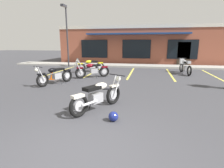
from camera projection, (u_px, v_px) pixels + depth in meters
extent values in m
plane|color=#3D3D42|center=(119.00, 94.00, 7.24)|extent=(80.00, 80.00, 0.00)
cube|color=#A8A59E|center=(135.00, 66.00, 15.69)|extent=(22.00, 1.80, 0.14)
cube|color=brown|center=(138.00, 45.00, 19.32)|extent=(15.30, 5.47, 3.62)
cube|color=beige|center=(137.00, 26.00, 16.31)|extent=(15.30, 0.06, 0.30)
cube|color=black|center=(94.00, 49.00, 17.52)|extent=(2.61, 0.06, 1.70)
cube|color=black|center=(136.00, 49.00, 16.75)|extent=(2.61, 0.06, 1.70)
cube|color=black|center=(183.00, 49.00, 15.97)|extent=(2.61, 0.06, 1.70)
cube|color=#33281E|center=(184.00, 54.00, 16.03)|extent=(1.10, 0.06, 2.10)
cube|color=navy|center=(137.00, 34.00, 16.05)|extent=(9.18, 0.90, 0.12)
cube|color=#DBCC4C|center=(61.00, 71.00, 13.24)|extent=(0.12, 4.80, 0.01)
cube|color=#DBCC4C|center=(95.00, 72.00, 12.75)|extent=(0.12, 4.80, 0.01)
cube|color=#DBCC4C|center=(131.00, 73.00, 12.26)|extent=(0.12, 4.80, 0.01)
cube|color=#DBCC4C|center=(170.00, 74.00, 11.77)|extent=(0.12, 4.80, 0.01)
cube|color=#DBCC4C|center=(213.00, 76.00, 11.28)|extent=(0.12, 4.80, 0.01)
torus|color=black|center=(79.00, 106.00, 4.89)|extent=(0.40, 0.61, 0.64)
cylinder|color=#B7B7BC|center=(79.00, 106.00, 4.89)|extent=(0.20, 0.28, 0.29)
torus|color=black|center=(113.00, 95.00, 5.95)|extent=(0.40, 0.61, 0.64)
cylinder|color=#B7B7BC|center=(113.00, 95.00, 5.95)|extent=(0.20, 0.28, 0.29)
cylinder|color=silver|center=(113.00, 84.00, 6.01)|extent=(0.20, 0.30, 0.66)
cylinder|color=silver|center=(117.00, 85.00, 5.89)|extent=(0.20, 0.30, 0.66)
cylinder|color=black|center=(117.00, 75.00, 5.94)|extent=(0.59, 0.36, 0.03)
sphere|color=silver|center=(118.00, 79.00, 6.03)|extent=(0.23, 0.23, 0.17)
cube|color=beige|center=(114.00, 86.00, 5.91)|extent=(0.30, 0.38, 0.06)
cube|color=#9E9EA3|center=(96.00, 98.00, 5.34)|extent=(0.41, 0.47, 0.28)
cylinder|color=silver|center=(90.00, 103.00, 4.99)|extent=(0.33, 0.51, 0.07)
cylinder|color=black|center=(100.00, 89.00, 5.43)|extent=(0.52, 0.85, 0.26)
ellipsoid|color=beige|center=(101.00, 86.00, 5.43)|extent=(0.46, 0.55, 0.22)
cube|color=black|center=(92.00, 88.00, 5.17)|extent=(0.50, 0.59, 0.10)
cube|color=beige|center=(78.00, 96.00, 4.81)|extent=(0.32, 0.39, 0.08)
cylinder|color=black|center=(90.00, 105.00, 5.46)|extent=(0.13, 0.09, 0.29)
torus|color=black|center=(67.00, 76.00, 9.43)|extent=(0.36, 0.62, 0.64)
cylinder|color=#B7B7BC|center=(67.00, 76.00, 9.43)|extent=(0.18, 0.29, 0.29)
torus|color=black|center=(43.00, 80.00, 8.30)|extent=(0.36, 0.62, 0.64)
cylinder|color=#B7B7BC|center=(43.00, 80.00, 8.30)|extent=(0.18, 0.29, 0.29)
cylinder|color=silver|center=(41.00, 74.00, 8.10)|extent=(0.18, 0.31, 0.66)
cylinder|color=silver|center=(39.00, 73.00, 8.20)|extent=(0.18, 0.31, 0.66)
cylinder|color=black|center=(38.00, 67.00, 8.01)|extent=(0.61, 0.31, 0.03)
sphere|color=silver|center=(36.00, 70.00, 7.98)|extent=(0.23, 0.23, 0.17)
cube|color=black|center=(41.00, 74.00, 8.20)|extent=(0.28, 0.39, 0.06)
cube|color=#9E9EA3|center=(57.00, 76.00, 8.91)|extent=(0.39, 0.46, 0.28)
cylinder|color=silver|center=(61.00, 75.00, 9.29)|extent=(0.29, 0.53, 0.07)
cylinder|color=black|center=(53.00, 72.00, 8.70)|extent=(0.45, 0.88, 0.26)
ellipsoid|color=black|center=(53.00, 70.00, 8.67)|extent=(0.44, 0.54, 0.22)
cube|color=black|center=(59.00, 69.00, 8.95)|extent=(0.47, 0.59, 0.10)
cube|color=black|center=(67.00, 70.00, 9.39)|extent=(0.30, 0.39, 0.08)
cylinder|color=black|center=(61.00, 81.00, 8.92)|extent=(0.13, 0.08, 0.29)
torus|color=black|center=(100.00, 67.00, 13.05)|extent=(0.56, 0.48, 0.64)
cylinder|color=#B7B7BC|center=(100.00, 67.00, 13.05)|extent=(0.26, 0.23, 0.29)
torus|color=black|center=(81.00, 68.00, 12.38)|extent=(0.56, 0.48, 0.64)
cylinder|color=#B7B7BC|center=(81.00, 68.00, 12.38)|extent=(0.26, 0.23, 0.29)
cylinder|color=silver|center=(80.00, 64.00, 12.18)|extent=(0.28, 0.24, 0.66)
cylinder|color=silver|center=(79.00, 63.00, 12.34)|extent=(0.28, 0.24, 0.66)
cylinder|color=black|center=(78.00, 59.00, 12.15)|extent=(0.45, 0.53, 0.03)
sphere|color=silver|center=(77.00, 61.00, 12.15)|extent=(0.24, 0.24, 0.17)
cube|color=yellow|center=(80.00, 64.00, 12.29)|extent=(0.37, 0.34, 0.06)
cube|color=#9E9EA3|center=(92.00, 66.00, 12.73)|extent=(0.46, 0.44, 0.28)
cylinder|color=silver|center=(96.00, 66.00, 13.03)|extent=(0.47, 0.40, 0.07)
cylinder|color=black|center=(89.00, 63.00, 12.59)|extent=(0.76, 0.65, 0.26)
ellipsoid|color=yellow|center=(89.00, 62.00, 12.56)|extent=(0.54, 0.51, 0.22)
cube|color=black|center=(94.00, 62.00, 12.73)|extent=(0.58, 0.55, 0.10)
cube|color=yellow|center=(100.00, 63.00, 12.99)|extent=(0.38, 0.35, 0.08)
cylinder|color=black|center=(94.00, 70.00, 12.67)|extent=(0.10, 0.12, 0.29)
torus|color=black|center=(189.00, 71.00, 11.12)|extent=(0.20, 0.65, 0.64)
cylinder|color=#B7B7BC|center=(189.00, 71.00, 11.12)|extent=(0.10, 0.29, 0.29)
torus|color=black|center=(181.00, 68.00, 12.52)|extent=(0.20, 0.65, 0.64)
cylinder|color=#B7B7BC|center=(181.00, 68.00, 12.52)|extent=(0.10, 0.29, 0.29)
cylinder|color=silver|center=(180.00, 63.00, 12.55)|extent=(0.09, 0.33, 0.66)
cylinder|color=silver|center=(183.00, 63.00, 12.54)|extent=(0.09, 0.33, 0.66)
cylinder|color=black|center=(181.00, 58.00, 12.55)|extent=(0.66, 0.14, 0.03)
sphere|color=silver|center=(181.00, 60.00, 12.66)|extent=(0.19, 0.19, 0.17)
cube|color=silver|center=(182.00, 63.00, 12.49)|extent=(0.19, 0.38, 0.06)
cube|color=#9E9EA3|center=(186.00, 68.00, 11.72)|extent=(0.30, 0.43, 0.28)
cylinder|color=silver|center=(190.00, 70.00, 11.37)|extent=(0.16, 0.55, 0.07)
cylinder|color=black|center=(185.00, 64.00, 11.86)|extent=(0.21, 0.94, 0.26)
ellipsoid|color=silver|center=(185.00, 62.00, 11.88)|extent=(0.38, 0.56, 0.26)
cube|color=silver|center=(182.00, 61.00, 12.47)|extent=(0.31, 0.28, 0.36)
cube|color=black|center=(187.00, 62.00, 11.54)|extent=(0.30, 0.43, 0.10)
cube|color=silver|center=(189.00, 62.00, 11.24)|extent=(0.25, 0.35, 0.16)
cylinder|color=black|center=(183.00, 72.00, 11.72)|extent=(0.14, 0.04, 0.29)
torus|color=black|center=(104.00, 71.00, 10.84)|extent=(0.58, 0.44, 0.64)
cylinder|color=#B7B7BC|center=(104.00, 71.00, 10.84)|extent=(0.27, 0.21, 0.29)
torus|color=black|center=(81.00, 73.00, 10.29)|extent=(0.58, 0.44, 0.64)
cylinder|color=#B7B7BC|center=(81.00, 73.00, 10.29)|extent=(0.27, 0.21, 0.29)
cylinder|color=silver|center=(79.00, 68.00, 10.10)|extent=(0.29, 0.22, 0.66)
cylinder|color=silver|center=(78.00, 67.00, 10.26)|extent=(0.29, 0.22, 0.66)
cylinder|color=black|center=(77.00, 62.00, 10.08)|extent=(0.40, 0.56, 0.03)
sphere|color=silver|center=(76.00, 64.00, 10.08)|extent=(0.24, 0.24, 0.17)
cube|color=maroon|center=(80.00, 68.00, 10.21)|extent=(0.38, 0.32, 0.06)
cube|color=#9E9EA3|center=(94.00, 71.00, 10.58)|extent=(0.47, 0.42, 0.28)
cylinder|color=silver|center=(99.00, 71.00, 10.85)|extent=(0.49, 0.37, 0.07)
cylinder|color=black|center=(91.00, 67.00, 10.45)|extent=(0.81, 0.58, 0.26)
ellipsoid|color=maroon|center=(90.00, 66.00, 10.42)|extent=(0.54, 0.49, 0.22)
cube|color=black|center=(96.00, 65.00, 10.56)|extent=(0.59, 0.52, 0.10)
cube|color=maroon|center=(104.00, 67.00, 10.79)|extent=(0.39, 0.34, 0.08)
cylinder|color=black|center=(96.00, 76.00, 10.50)|extent=(0.10, 0.12, 0.29)
sphere|color=navy|center=(113.00, 116.00, 4.66)|extent=(0.26, 0.26, 0.26)
cube|color=black|center=(114.00, 115.00, 4.76)|extent=(0.18, 0.03, 0.09)
cube|color=orange|center=(52.00, 79.00, 10.12)|extent=(0.34, 0.34, 0.03)
cone|color=orange|center=(52.00, 74.00, 10.06)|extent=(0.26, 0.26, 0.50)
cylinder|color=white|center=(52.00, 74.00, 10.05)|extent=(0.19, 0.19, 0.06)
cylinder|color=#2D2D33|center=(67.00, 37.00, 15.18)|extent=(0.12, 0.12, 4.95)
cube|color=#2D2D33|center=(64.00, 6.00, 14.31)|extent=(0.24, 0.70, 0.18)
cube|color=silver|center=(64.00, 7.00, 14.33)|extent=(0.18, 0.56, 0.02)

